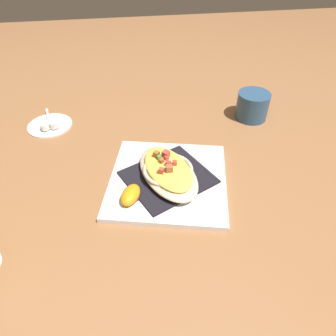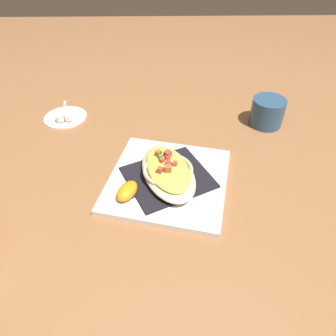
% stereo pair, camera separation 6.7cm
% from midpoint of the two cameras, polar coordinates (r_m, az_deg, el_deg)
% --- Properties ---
extents(ground_plane, '(2.60, 2.60, 0.00)m').
position_cam_midpoint_polar(ground_plane, '(0.70, -2.74, -2.74)').
color(ground_plane, '#98663F').
extents(square_plate, '(0.31, 0.31, 0.01)m').
position_cam_midpoint_polar(square_plate, '(0.70, -2.76, -2.36)').
color(square_plate, white).
rests_on(square_plate, ground_plane).
extents(folded_napkin, '(0.22, 0.23, 0.01)m').
position_cam_midpoint_polar(folded_napkin, '(0.69, -2.78, -1.83)').
color(folded_napkin, black).
rests_on(folded_napkin, square_plate).
extents(gratin_dish, '(0.22, 0.16, 0.05)m').
position_cam_midpoint_polar(gratin_dish, '(0.68, -2.84, -0.63)').
color(gratin_dish, beige).
rests_on(gratin_dish, folded_napkin).
extents(orange_garnish, '(0.07, 0.06, 0.03)m').
position_cam_midpoint_polar(orange_garnish, '(0.65, -9.88, -5.09)').
color(orange_garnish, '#5D136B').
rests_on(orange_garnish, square_plate).
extents(coffee_mug, '(0.09, 0.11, 0.08)m').
position_cam_midpoint_polar(coffee_mug, '(0.92, 13.35, 10.89)').
color(coffee_mug, '#2D5073').
rests_on(coffee_mug, ground_plane).
extents(creamer_saucer, '(0.12, 0.12, 0.01)m').
position_cam_midpoint_polar(creamer_saucer, '(0.95, -22.99, 7.32)').
color(creamer_saucer, white).
rests_on(creamer_saucer, ground_plane).
extents(spoon, '(0.10, 0.04, 0.01)m').
position_cam_midpoint_polar(spoon, '(0.95, -23.15, 7.90)').
color(spoon, silver).
rests_on(spoon, creamer_saucer).
extents(creamer_cup_0, '(0.02, 0.02, 0.02)m').
position_cam_midpoint_polar(creamer_cup_0, '(0.92, -23.82, 6.97)').
color(creamer_cup_0, white).
rests_on(creamer_cup_0, creamer_saucer).
extents(creamer_cup_1, '(0.02, 0.02, 0.02)m').
position_cam_midpoint_polar(creamer_cup_1, '(0.92, -22.38, 7.34)').
color(creamer_cup_1, white).
rests_on(creamer_cup_1, creamer_saucer).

